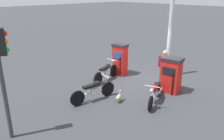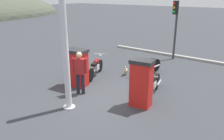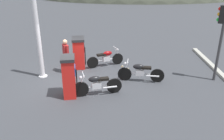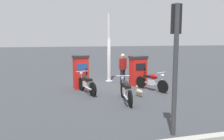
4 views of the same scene
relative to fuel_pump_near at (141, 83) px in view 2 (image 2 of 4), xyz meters
The scene contains 11 objects.
ground_plane 1.72m from the fuel_pump_near, 93.99° to the left, with size 120.00×120.00×0.00m, color #383A3F.
fuel_pump_near is the anchor object (origin of this frame).
fuel_pump_far 3.00m from the fuel_pump_near, 90.00° to the left, with size 0.71×0.94×1.54m.
motorcycle_near_pump 1.13m from the fuel_pump_near, ahead, with size 1.92×0.66×0.95m.
motorcycle_far_pump 3.46m from the fuel_pump_near, 66.75° to the left, with size 1.84×0.90×0.93m.
motorcycle_extra 3.20m from the fuel_pump_near, 24.42° to the left, with size 2.04×0.61×0.95m.
attendant_person 2.39m from the fuel_pump_near, 102.36° to the left, with size 0.35×0.54×1.64m.
wandering_duck 3.19m from the fuel_pump_near, 42.78° to the left, with size 0.45×0.32×0.46m.
roadside_traffic_light 6.51m from the fuel_pump_near, 13.21° to the left, with size 0.40×0.30×3.28m.
canopy_support_pole 2.62m from the fuel_pump_near, 130.16° to the left, with size 0.40×0.40×3.82m.
road_edge_kerb 7.00m from the fuel_pump_near, 12.45° to the left, with size 0.31×8.56×0.12m.
Camera 2 is at (-6.07, -4.92, 3.66)m, focal length 36.41 mm.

